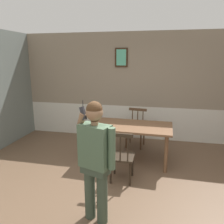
% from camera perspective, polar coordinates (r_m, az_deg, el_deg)
% --- Properties ---
extents(ground_plane, '(7.03, 7.03, 0.00)m').
position_cam_1_polar(ground_plane, '(3.65, 2.43, -21.65)').
color(ground_plane, brown).
extents(room_back_partition, '(6.39, 0.17, 2.75)m').
position_cam_1_polar(room_back_partition, '(5.89, 7.44, 5.85)').
color(room_back_partition, gray).
rests_on(room_back_partition, ground_plane).
extents(dining_table, '(1.71, 0.96, 0.77)m').
position_cam_1_polar(dining_table, '(4.62, 4.62, -4.45)').
color(dining_table, brown).
rests_on(dining_table, ground_plane).
extents(chair_near_window, '(0.42, 0.42, 0.93)m').
position_cam_1_polar(chair_near_window, '(3.93, 2.49, -11.23)').
color(chair_near_window, '#2D2319').
rests_on(chair_near_window, ground_plane).
extents(chair_by_doorway, '(0.49, 0.49, 0.91)m').
position_cam_1_polar(chair_by_doorway, '(5.48, 6.09, -4.08)').
color(chair_by_doorway, '#513823').
rests_on(chair_by_doorway, ground_plane).
extents(person_figure, '(0.53, 0.32, 1.61)m').
position_cam_1_polar(person_figure, '(2.85, -4.19, -11.15)').
color(person_figure, '#3A493A').
rests_on(person_figure, ground_plane).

